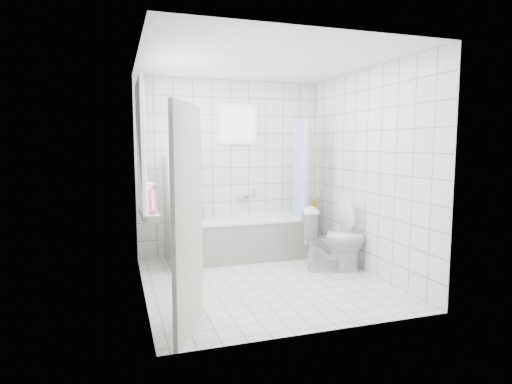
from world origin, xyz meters
name	(u,v)px	position (x,y,z in m)	size (l,w,h in m)	color
ground	(263,281)	(0.00, 0.00, 0.00)	(3.00, 3.00, 0.00)	white
ceiling	(264,61)	(0.00, 0.00, 2.60)	(3.00, 3.00, 0.00)	white
wall_back	(231,168)	(0.00, 1.50, 1.30)	(2.80, 0.02, 2.60)	white
wall_front	(321,186)	(0.00, -1.50, 1.30)	(2.80, 0.02, 2.60)	white
wall_left	(141,177)	(-1.40, 0.00, 1.30)	(0.02, 3.00, 2.60)	white
wall_right	(366,172)	(1.40, 0.00, 1.30)	(0.02, 3.00, 2.60)	white
window_left	(143,149)	(-1.35, 0.30, 1.60)	(0.01, 0.90, 1.40)	white
window_back	(238,124)	(0.10, 1.46, 1.95)	(0.50, 0.01, 0.50)	white
window_sill	(149,213)	(-1.31, 0.30, 0.86)	(0.18, 1.02, 0.08)	white
door	(188,220)	(-1.08, -1.12, 1.00)	(0.04, 0.80, 2.00)	silver
bathtub	(242,238)	(0.07, 1.12, 0.29)	(1.88, 0.77, 0.58)	white
partition_wall	(173,211)	(-0.94, 1.07, 0.75)	(0.15, 0.85, 1.50)	white
tiled_ledge	(309,231)	(1.25, 1.38, 0.28)	(0.40, 0.24, 0.55)	white
toilet	(334,239)	(1.03, 0.15, 0.41)	(0.46, 0.81, 0.83)	white
curtain_rod	(300,121)	(0.95, 1.10, 2.00)	(0.02, 0.02, 0.80)	silver
shower_curtain	(303,182)	(0.95, 0.97, 1.10)	(0.14, 0.48, 1.78)	#4B6CDD
tub_faucet	(242,197)	(0.17, 1.46, 0.85)	(0.18, 0.06, 0.06)	silver
sill_bottles	(150,199)	(-1.30, 0.20, 1.04)	(0.17, 0.76, 0.33)	#FE638C
ledge_bottles	(309,207)	(1.22, 1.32, 0.66)	(0.19, 0.18, 0.23)	#168725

